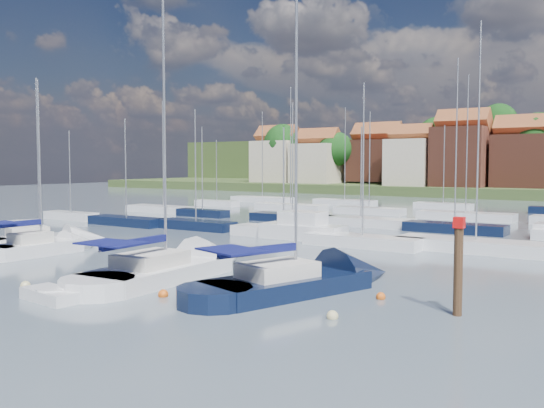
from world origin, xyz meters
The scene contains 14 objects.
ground centered at (0.00, 40.00, 0.00)m, with size 260.00×260.00×0.00m, color #46535F.
sailboat_left centered at (-15.76, 3.77, 0.37)m, with size 2.67×9.26×12.63m.
sailboat_centre centered at (-2.81, 2.92, 0.35)m, with size 4.27×13.49×18.00m.
sailboat_navy centered at (5.07, 3.76, 0.35)m, with size 7.04×13.16×17.59m.
sailboat_far centered at (-18.69, 5.98, 0.34)m, with size 5.56×10.31×13.30m.
tender centered at (-3.34, -4.94, 0.26)m, with size 3.27×1.78×0.68m.
timber_piling centered at (12.49, 2.53, 0.98)m, with size 0.40×0.40×6.24m.
buoy_b centered at (-6.81, -3.95, 0.00)m, with size 0.50×0.50×0.50m, color beige.
buoy_c centered at (-6.12, -1.45, 0.00)m, with size 0.41×0.41×0.41m, color #D85914.
buoy_d centered at (0.19, -1.57, 0.00)m, with size 0.48×0.48×0.48m, color #D85914.
buoy_e centered at (1.98, 5.40, 0.00)m, with size 0.44×0.44×0.44m, color beige.
buoy_f centered at (8.54, -0.71, 0.00)m, with size 0.47×0.47×0.47m, color beige.
buoy_g centered at (8.71, 3.56, 0.00)m, with size 0.43×0.43×0.43m, color #D85914.
marina_field centered at (1.91, 35.15, 0.43)m, with size 79.62×41.41×15.93m.
Camera 1 is at (19.71, -21.58, 6.16)m, focal length 40.00 mm.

